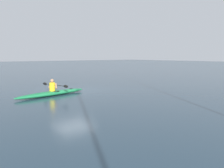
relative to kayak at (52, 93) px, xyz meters
The scene contains 3 objects.
ground_plane 2.14m from the kayak, 153.76° to the right, with size 160.00×160.00×0.00m, color #233847.
kayak is the anchor object (origin of this frame).
kayaker 0.44m from the kayak, 168.37° to the right, with size 0.62×2.33×0.71m.
Camera 1 is at (8.05, 14.26, 2.36)m, focal length 39.61 mm.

